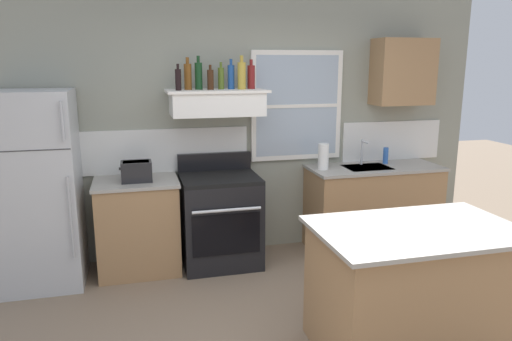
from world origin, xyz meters
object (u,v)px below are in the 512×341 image
Objects in this scene: bottle_olive_oil_square at (221,78)px; bottle_red_label_wine at (251,77)px; bottle_dark_green_wine at (199,75)px; bottle_champagne_gold_foil at (242,75)px; stove_range at (220,219)px; kitchen_island at (414,289)px; dish_soap_bottle at (386,156)px; refrigerator at (38,190)px; bottle_blue_liqueur at (231,76)px; toaster at (136,171)px; bottle_brown_stout at (210,79)px; paper_towel_roll at (323,157)px; bottle_amber_wine at (188,76)px; bottle_balsamic_dark at (178,79)px.

bottle_red_label_wine is (0.30, -0.00, 0.01)m from bottle_olive_oil_square.
bottle_dark_green_wine is 0.41m from bottle_champagne_gold_foil.
stove_range is 2.10m from kitchen_island.
bottle_olive_oil_square is at bearing 179.86° from dish_soap_bottle.
kitchen_island is (2.69, -1.80, -0.43)m from refrigerator.
bottle_blue_liqueur is (0.16, 0.14, 1.40)m from stove_range.
toaster is 0.27× the size of stove_range.
refrigerator is at bearing -176.67° from bottle_champagne_gold_foil.
refrigerator is 6.23× the size of bottle_red_label_wine.
bottle_brown_stout is 1.41m from paper_towel_roll.
toaster is 0.96m from stove_range.
bottle_champagne_gold_foil reaches higher than bottle_dark_green_wine.
stove_range is 1.96m from dish_soap_bottle.
bottle_olive_oil_square is (0.32, 0.01, -0.02)m from bottle_amber_wine.
kitchen_island is at bearing -60.34° from stove_range.
stove_range is 3.59× the size of bottle_amber_wine.
bottle_olive_oil_square is (0.84, 0.15, 0.85)m from toaster.
bottle_olive_oil_square is at bearing 164.18° from bottle_champagne_gold_foil.
refrigerator is at bearing -174.49° from bottle_olive_oil_square.
dish_soap_bottle is (1.72, -0.01, -0.87)m from bottle_blue_liqueur.
bottle_amber_wine is 1.17× the size of bottle_olive_oil_square.
bottle_olive_oil_square reaches higher than stove_range.
bottle_balsamic_dark is (0.42, 0.05, 0.84)m from toaster.
bottle_champagne_gold_foil is 0.12m from bottle_red_label_wine.
stove_range is 1.42m from bottle_blue_liqueur.
bottle_olive_oil_square reaches higher than toaster.
stove_range is 1.44m from bottle_champagne_gold_foil.
bottle_champagne_gold_foil reaches higher than refrigerator.
bottle_champagne_gold_foil reaches higher than kitchen_island.
bottle_dark_green_wine is at bearing 12.46° from toaster.
bottle_red_label_wine reaches higher than stove_range.
bottle_balsamic_dark reaches higher than bottle_brown_stout.
paper_towel_roll is at bearing -6.35° from bottle_blue_liqueur.
bottle_red_label_wine is at bearing 21.25° from stove_range.
toaster reaches higher than dish_soap_bottle.
bottle_red_label_wine is at bearing -0.51° from bottle_olive_oil_square.
bottle_dark_green_wine is 0.99× the size of bottle_champagne_gold_foil.
stove_range is (0.79, 0.01, -0.54)m from toaster.
bottle_champagne_gold_foil reaches higher than paper_towel_roll.
bottle_blue_liqueur is 0.11m from bottle_champagne_gold_foil.
bottle_balsamic_dark is at bearing 173.79° from stove_range.
bottle_dark_green_wine is 0.12m from bottle_brown_stout.
bottle_blue_liqueur reaches higher than refrigerator.
bottle_amber_wine is at bearing 41.93° from bottle_balsamic_dark.
bottle_red_label_wine is (0.36, 0.14, 1.40)m from stove_range.
bottle_balsamic_dark is at bearing -168.85° from bottle_blue_liqueur.
bottle_olive_oil_square is at bearing 2.13° from bottle_amber_wine.
kitchen_island is (1.04, -1.82, -0.01)m from stove_range.
dish_soap_bottle is (3.53, 0.16, 0.11)m from refrigerator.
refrigerator reaches higher than kitchen_island.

